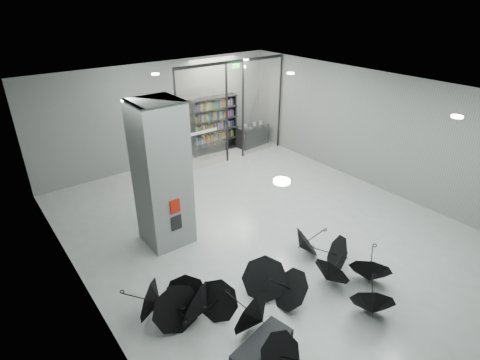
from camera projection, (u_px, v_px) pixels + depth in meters
room at (286, 146)px, 9.58m from camera, size 14.00×14.02×4.01m
column at (162, 175)px, 10.02m from camera, size 1.20×1.20×4.00m
fire_cabinet at (175, 206)px, 9.87m from camera, size 0.28×0.04×0.38m
info_panel at (176, 223)px, 10.09m from camera, size 0.30×0.03×0.42m
exit_sign at (236, 66)px, 14.22m from camera, size 0.30×0.06×0.15m
glass_partition at (233, 108)px, 15.09m from camera, size 5.06×0.08×4.00m
bench at (262, 350)px, 7.28m from camera, size 1.37×0.80×0.41m
bookshelf at (214, 125)px, 16.37m from camera, size 2.19×0.60×2.38m
shop_counter at (253, 136)px, 17.31m from camera, size 1.55×0.72×0.90m
umbrella_cluster at (269, 295)px, 8.47m from camera, size 5.77×4.11×1.27m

